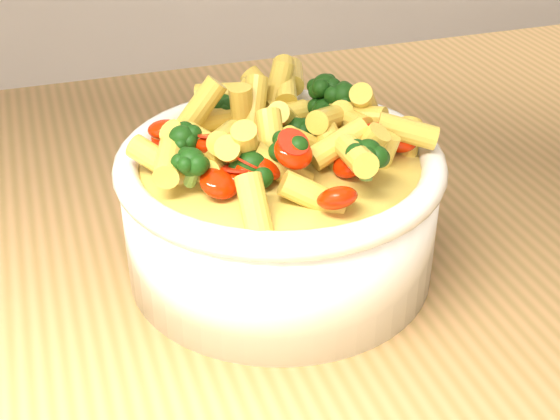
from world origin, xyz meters
name	(u,v)px	position (x,y,z in m)	size (l,w,h in m)	color
table	(413,335)	(0.00, 0.00, 0.80)	(1.20, 0.80, 0.90)	#A67847
serving_bowl	(280,209)	(-0.12, 0.00, 0.95)	(0.22, 0.22, 0.10)	white
pasta_salad	(280,131)	(-0.12, 0.00, 1.01)	(0.18, 0.18, 0.04)	#E3CB47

